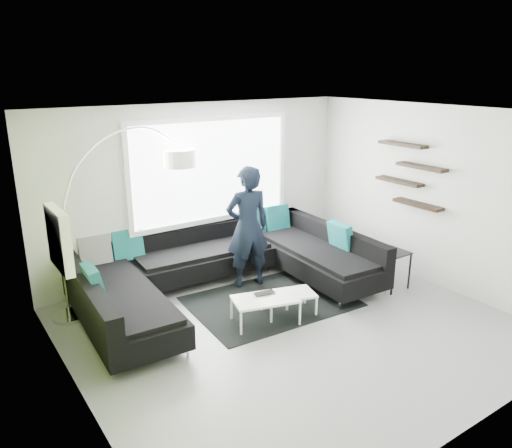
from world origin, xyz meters
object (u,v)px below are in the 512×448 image
(person, at_px, (247,227))
(laptop, at_px, (266,294))
(sectional_sofa, at_px, (227,272))
(coffee_table, at_px, (277,306))
(arc_lamp, at_px, (59,232))
(side_table, at_px, (391,270))

(person, bearing_deg, laptop, 78.53)
(laptop, bearing_deg, person, 77.44)
(person, bearing_deg, sectional_sofa, 30.90)
(coffee_table, xyz_separation_m, person, (0.28, 1.17, 0.78))
(coffee_table, relative_size, arc_lamp, 0.44)
(side_table, bearing_deg, arc_lamp, 157.65)
(laptop, bearing_deg, sectional_sofa, 102.93)
(person, relative_size, laptop, 5.90)
(side_table, bearing_deg, laptop, 173.58)
(coffee_table, distance_m, person, 1.43)
(person, height_order, laptop, person)
(arc_lamp, xyz_separation_m, side_table, (4.44, -1.83, -0.96))
(arc_lamp, height_order, side_table, arc_lamp)
(sectional_sofa, distance_m, side_table, 2.58)
(coffee_table, relative_size, person, 0.58)
(arc_lamp, xyz_separation_m, person, (2.66, -0.47, -0.30))
(sectional_sofa, relative_size, arc_lamp, 1.75)
(coffee_table, height_order, laptop, laptop)
(sectional_sofa, height_order, person, person)
(sectional_sofa, bearing_deg, laptop, -83.23)
(coffee_table, distance_m, arc_lamp, 3.07)
(sectional_sofa, xyz_separation_m, person, (0.50, 0.19, 0.56))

